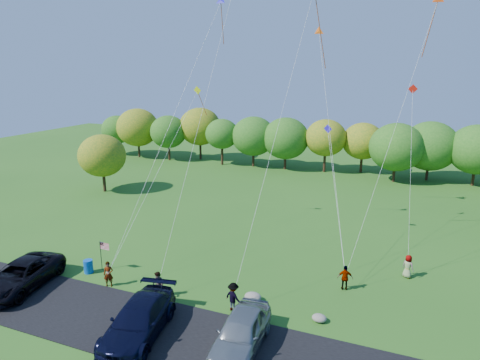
% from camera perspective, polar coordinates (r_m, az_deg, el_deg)
% --- Properties ---
extents(ground, '(140.00, 140.00, 0.00)m').
position_cam_1_polar(ground, '(28.99, -5.96, -15.43)').
color(ground, '#2A5D1A').
rests_on(ground, ground).
extents(asphalt_lane, '(44.00, 6.00, 0.06)m').
position_cam_1_polar(asphalt_lane, '(26.07, -10.34, -19.31)').
color(asphalt_lane, black).
rests_on(asphalt_lane, ground).
extents(treeline, '(74.77, 27.56, 8.49)m').
position_cam_1_polar(treeline, '(60.38, 9.27, 5.16)').
color(treeline, '#3B2315').
rests_on(treeline, ground).
extents(minivan_dark, '(4.08, 6.95, 1.82)m').
position_cam_1_polar(minivan_dark, '(33.03, -27.22, -11.25)').
color(minivan_dark, black).
rests_on(minivan_dark, asphalt_lane).
extents(minivan_navy, '(3.84, 6.89, 1.89)m').
position_cam_1_polar(minivan_navy, '(25.50, -13.36, -17.73)').
color(minivan_navy, black).
rests_on(minivan_navy, asphalt_lane).
extents(minivan_silver, '(2.67, 5.80, 1.93)m').
position_cam_1_polar(minivan_silver, '(23.95, 0.14, -19.58)').
color(minivan_silver, gray).
rests_on(minivan_silver, asphalt_lane).
extents(flyer_a, '(0.78, 0.68, 1.80)m').
position_cam_1_polar(flyer_a, '(31.16, -17.14, -11.91)').
color(flyer_a, '#4C4C59').
rests_on(flyer_a, ground).
extents(flyer_b, '(1.02, 0.89, 1.79)m').
position_cam_1_polar(flyer_b, '(29.00, -10.84, -13.60)').
color(flyer_b, '#4C4C59').
rests_on(flyer_b, ground).
extents(flyer_c, '(1.36, 1.05, 1.85)m').
position_cam_1_polar(flyer_c, '(27.15, -0.90, -15.33)').
color(flyer_c, '#4C4C59').
rests_on(flyer_c, ground).
extents(flyer_d, '(1.09, 0.63, 1.75)m').
position_cam_1_polar(flyer_d, '(30.26, 13.85, -12.55)').
color(flyer_d, '#4C4C59').
rests_on(flyer_d, ground).
extents(flyer_e, '(0.99, 0.89, 1.70)m').
position_cam_1_polar(flyer_e, '(33.23, 21.48, -10.67)').
color(flyer_e, '#4C4C59').
rests_on(flyer_e, ground).
extents(park_bench, '(1.87, 0.64, 1.04)m').
position_cam_1_polar(park_bench, '(35.33, -25.11, -10.05)').
color(park_bench, '#163F1A').
rests_on(park_bench, ground).
extents(trash_barrel, '(0.66, 0.66, 0.99)m').
position_cam_1_polar(trash_barrel, '(33.68, -19.57, -10.81)').
color(trash_barrel, '#0B49B1').
rests_on(trash_barrel, ground).
extents(flag_assembly, '(0.83, 0.54, 2.24)m').
position_cam_1_polar(flag_assembly, '(33.24, -17.80, -8.79)').
color(flag_assembly, black).
rests_on(flag_assembly, ground).
extents(boulder_near, '(1.11, 0.87, 0.56)m').
position_cam_1_polar(boulder_near, '(28.47, 1.73, -15.31)').
color(boulder_near, gray).
rests_on(boulder_near, ground).
extents(boulder_far, '(0.87, 0.73, 0.45)m').
position_cam_1_polar(boulder_far, '(26.90, 10.52, -17.65)').
color(boulder_far, slate).
rests_on(boulder_far, ground).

